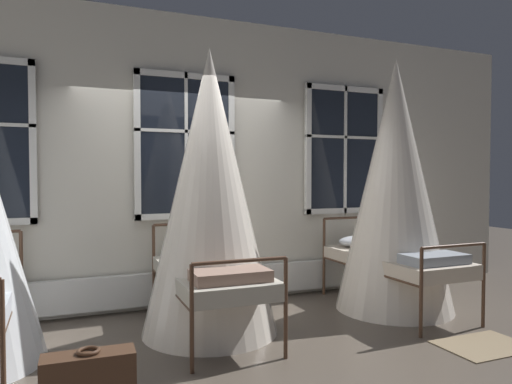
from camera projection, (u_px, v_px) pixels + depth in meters
ground at (212, 333)px, 4.61m from camera, size 21.25×21.25×0.00m
back_wall_with_windows at (184, 161)px, 5.59m from camera, size 9.79×0.10×3.43m
window_bank at (186, 214)px, 5.50m from camera, size 5.52×0.10×2.66m
cot_second at (210, 195)px, 4.60m from camera, size 1.32×1.82×2.78m
cot_third at (395, 189)px, 5.40m from camera, size 1.32×1.81×2.88m
rug_third at (484, 345)px, 4.25m from camera, size 0.80×0.56×0.01m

